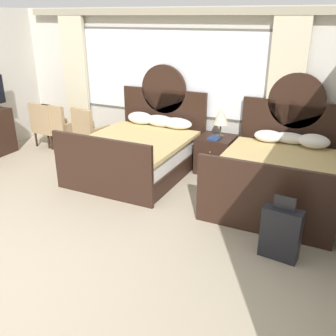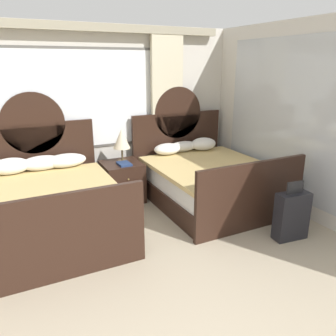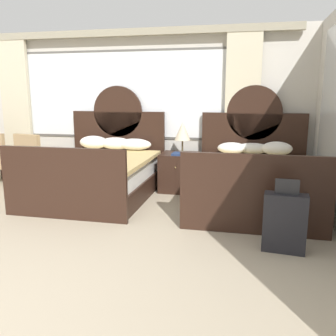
{
  "view_description": "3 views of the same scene",
  "coord_description": "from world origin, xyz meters",
  "px_view_note": "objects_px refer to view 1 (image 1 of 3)",
  "views": [
    {
      "loc": [
        3.03,
        -2.01,
        2.55
      ],
      "look_at": [
        0.97,
        2.25,
        0.62
      ],
      "focal_mm": 39.9,
      "sensor_mm": 36.0,
      "label": 1
    },
    {
      "loc": [
        -0.44,
        -0.94,
        2.13
      ],
      "look_at": [
        1.37,
        2.7,
        0.84
      ],
      "focal_mm": 35.57,
      "sensor_mm": 36.0,
      "label": 2
    },
    {
      "loc": [
        2.18,
        -1.87,
        1.59
      ],
      "look_at": [
        1.3,
        2.17,
        0.73
      ],
      "focal_mm": 38.07,
      "sensor_mm": 36.0,
      "label": 3
    }
  ],
  "objects_px": {
    "bed_near_window": "(139,151)",
    "armchair_by_window_centre": "(60,126)",
    "nightstand_between_beds": "(216,154)",
    "table_lamp_on_nightstand": "(221,116)",
    "bed_near_mirror": "(279,175)",
    "book_on_nightstand": "(215,138)",
    "suitcase_on_floor": "(281,233)",
    "armchair_by_window_left": "(89,130)",
    "armchair_by_window_right": "(47,124)"
  },
  "relations": [
    {
      "from": "table_lamp_on_nightstand",
      "to": "armchair_by_window_right",
      "type": "distance_m",
      "value": 3.69
    },
    {
      "from": "book_on_nightstand",
      "to": "armchair_by_window_centre",
      "type": "height_order",
      "value": "armchair_by_window_centre"
    },
    {
      "from": "bed_near_window",
      "to": "nightstand_between_beds",
      "type": "height_order",
      "value": "bed_near_window"
    },
    {
      "from": "armchair_by_window_left",
      "to": "book_on_nightstand",
      "type": "bearing_deg",
      "value": 2.16
    },
    {
      "from": "armchair_by_window_centre",
      "to": "bed_near_mirror",
      "type": "bearing_deg",
      "value": -5.03
    },
    {
      "from": "bed_near_window",
      "to": "armchair_by_window_left",
      "type": "relative_size",
      "value": 2.31
    },
    {
      "from": "bed_near_window",
      "to": "armchair_by_window_right",
      "type": "height_order",
      "value": "bed_near_window"
    },
    {
      "from": "bed_near_window",
      "to": "table_lamp_on_nightstand",
      "type": "distance_m",
      "value": 1.53
    },
    {
      "from": "table_lamp_on_nightstand",
      "to": "bed_near_mirror",
      "type": "bearing_deg",
      "value": -30.51
    },
    {
      "from": "bed_near_mirror",
      "to": "table_lamp_on_nightstand",
      "type": "bearing_deg",
      "value": 149.49
    },
    {
      "from": "bed_near_window",
      "to": "bed_near_mirror",
      "type": "height_order",
      "value": "same"
    },
    {
      "from": "armchair_by_window_right",
      "to": "bed_near_window",
      "type": "bearing_deg",
      "value": -9.08
    },
    {
      "from": "bed_near_mirror",
      "to": "suitcase_on_floor",
      "type": "height_order",
      "value": "bed_near_mirror"
    },
    {
      "from": "nightstand_between_beds",
      "to": "book_on_nightstand",
      "type": "distance_m",
      "value": 0.35
    },
    {
      "from": "armchair_by_window_centre",
      "to": "suitcase_on_floor",
      "type": "distance_m",
      "value": 5.12
    },
    {
      "from": "book_on_nightstand",
      "to": "suitcase_on_floor",
      "type": "height_order",
      "value": "suitcase_on_floor"
    },
    {
      "from": "bed_near_window",
      "to": "nightstand_between_beds",
      "type": "bearing_deg",
      "value": 26.94
    },
    {
      "from": "bed_near_window",
      "to": "suitcase_on_floor",
      "type": "height_order",
      "value": "bed_near_window"
    },
    {
      "from": "armchair_by_window_centre",
      "to": "armchair_by_window_left",
      "type": "bearing_deg",
      "value": 0.15
    },
    {
      "from": "book_on_nightstand",
      "to": "armchair_by_window_right",
      "type": "distance_m",
      "value": 3.61
    },
    {
      "from": "bed_near_window",
      "to": "bed_near_mirror",
      "type": "xyz_separation_m",
      "value": [
        2.38,
        -0.01,
        -0.0
      ]
    },
    {
      "from": "nightstand_between_beds",
      "to": "armchair_by_window_right",
      "type": "bearing_deg",
      "value": -176.55
    },
    {
      "from": "book_on_nightstand",
      "to": "armchair_by_window_centre",
      "type": "bearing_deg",
      "value": -178.29
    },
    {
      "from": "bed_near_mirror",
      "to": "armchair_by_window_centre",
      "type": "xyz_separation_m",
      "value": [
        -4.45,
        0.39,
        0.1
      ]
    },
    {
      "from": "bed_near_window",
      "to": "armchair_by_window_centre",
      "type": "relative_size",
      "value": 2.31
    },
    {
      "from": "book_on_nightstand",
      "to": "suitcase_on_floor",
      "type": "distance_m",
      "value": 2.5
    },
    {
      "from": "book_on_nightstand",
      "to": "nightstand_between_beds",
      "type": "bearing_deg",
      "value": 92.87
    },
    {
      "from": "book_on_nightstand",
      "to": "table_lamp_on_nightstand",
      "type": "bearing_deg",
      "value": 79.04
    },
    {
      "from": "armchair_by_window_right",
      "to": "armchair_by_window_centre",
      "type": "bearing_deg",
      "value": 0.02
    },
    {
      "from": "table_lamp_on_nightstand",
      "to": "armchair_by_window_left",
      "type": "bearing_deg",
      "value": -173.76
    },
    {
      "from": "bed_near_window",
      "to": "armchair_by_window_centre",
      "type": "bearing_deg",
      "value": 169.47
    },
    {
      "from": "table_lamp_on_nightstand",
      "to": "armchair_by_window_centre",
      "type": "relative_size",
      "value": 0.56
    },
    {
      "from": "armchair_by_window_left",
      "to": "armchair_by_window_centre",
      "type": "height_order",
      "value": "same"
    },
    {
      "from": "book_on_nightstand",
      "to": "armchair_by_window_left",
      "type": "xyz_separation_m",
      "value": [
        -2.54,
        -0.1,
        -0.17
      ]
    },
    {
      "from": "bed_near_mirror",
      "to": "armchair_by_window_left",
      "type": "bearing_deg",
      "value": 173.97
    },
    {
      "from": "nightstand_between_beds",
      "to": "armchair_by_window_right",
      "type": "distance_m",
      "value": 3.61
    },
    {
      "from": "armchair_by_window_left",
      "to": "armchair_by_window_centre",
      "type": "xyz_separation_m",
      "value": [
        -0.72,
        -0.0,
        0.0
      ]
    },
    {
      "from": "bed_near_mirror",
      "to": "table_lamp_on_nightstand",
      "type": "distance_m",
      "value": 1.47
    },
    {
      "from": "book_on_nightstand",
      "to": "suitcase_on_floor",
      "type": "relative_size",
      "value": 0.34
    },
    {
      "from": "bed_near_window",
      "to": "armchair_by_window_left",
      "type": "xyz_separation_m",
      "value": [
        -1.35,
        0.39,
        0.1
      ]
    },
    {
      "from": "table_lamp_on_nightstand",
      "to": "armchair_by_window_left",
      "type": "distance_m",
      "value": 2.65
    },
    {
      "from": "bed_near_window",
      "to": "book_on_nightstand",
      "type": "xyz_separation_m",
      "value": [
        1.19,
        0.48,
        0.27
      ]
    },
    {
      "from": "armchair_by_window_centre",
      "to": "bed_near_window",
      "type": "bearing_deg",
      "value": -10.53
    },
    {
      "from": "table_lamp_on_nightstand",
      "to": "book_on_nightstand",
      "type": "bearing_deg",
      "value": -100.96
    },
    {
      "from": "bed_near_window",
      "to": "bed_near_mirror",
      "type": "distance_m",
      "value": 2.38
    },
    {
      "from": "bed_near_mirror",
      "to": "suitcase_on_floor",
      "type": "xyz_separation_m",
      "value": [
        0.3,
        -1.5,
        -0.06
      ]
    },
    {
      "from": "book_on_nightstand",
      "to": "bed_near_window",
      "type": "bearing_deg",
      "value": -157.92
    },
    {
      "from": "nightstand_between_beds",
      "to": "table_lamp_on_nightstand",
      "type": "xyz_separation_m",
      "value": [
        0.04,
        0.07,
        0.67
      ]
    },
    {
      "from": "bed_near_window",
      "to": "nightstand_between_beds",
      "type": "distance_m",
      "value": 1.33
    },
    {
      "from": "armchair_by_window_right",
      "to": "suitcase_on_floor",
      "type": "xyz_separation_m",
      "value": [
        5.09,
        -1.89,
        -0.16
      ]
    }
  ]
}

